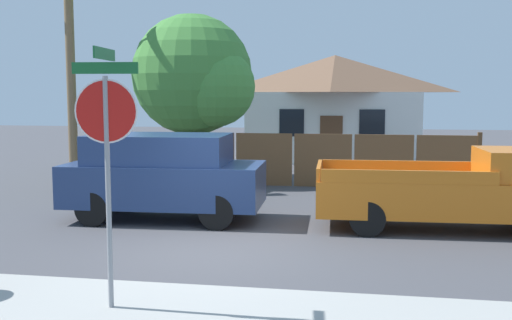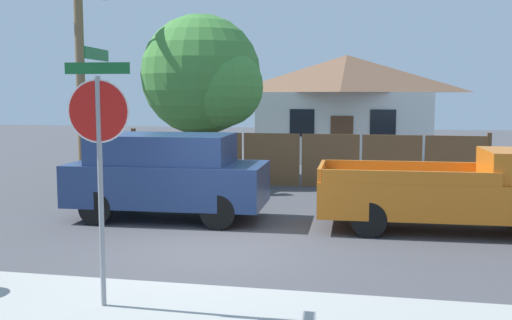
{
  "view_description": "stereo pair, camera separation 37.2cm",
  "coord_description": "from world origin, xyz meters",
  "px_view_note": "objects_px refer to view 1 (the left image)",
  "views": [
    {
      "loc": [
        2.63,
        -10.48,
        2.86
      ],
      "look_at": [
        0.71,
        0.79,
        1.6
      ],
      "focal_mm": 42.0,
      "sensor_mm": 36.0,
      "label": 1
    },
    {
      "loc": [
        2.99,
        -10.42,
        2.86
      ],
      "look_at": [
        0.71,
        0.79,
        1.6
      ],
      "focal_mm": 42.0,
      "sensor_mm": 36.0,
      "label": 2
    }
  ],
  "objects_px": {
    "red_suv": "(163,174)",
    "stop_sign": "(107,133)",
    "palm_tree": "(69,4)",
    "orange_pickup": "(460,191)",
    "house": "(334,105)",
    "oak_tree": "(197,78)"
  },
  "relations": [
    {
      "from": "red_suv",
      "to": "stop_sign",
      "type": "relative_size",
      "value": 1.3
    },
    {
      "from": "palm_tree",
      "to": "stop_sign",
      "type": "height_order",
      "value": "palm_tree"
    },
    {
      "from": "palm_tree",
      "to": "red_suv",
      "type": "height_order",
      "value": "palm_tree"
    },
    {
      "from": "stop_sign",
      "to": "orange_pickup",
      "type": "bearing_deg",
      "value": 41.11
    },
    {
      "from": "palm_tree",
      "to": "red_suv",
      "type": "relative_size",
      "value": 1.44
    },
    {
      "from": "palm_tree",
      "to": "stop_sign",
      "type": "distance_m",
      "value": 11.93
    },
    {
      "from": "house",
      "to": "palm_tree",
      "type": "height_order",
      "value": "palm_tree"
    },
    {
      "from": "oak_tree",
      "to": "palm_tree",
      "type": "bearing_deg",
      "value": -153.06
    },
    {
      "from": "house",
      "to": "red_suv",
      "type": "relative_size",
      "value": 1.71
    },
    {
      "from": "oak_tree",
      "to": "orange_pickup",
      "type": "distance_m",
      "value": 10.02
    },
    {
      "from": "orange_pickup",
      "to": "stop_sign",
      "type": "relative_size",
      "value": 1.61
    },
    {
      "from": "house",
      "to": "stop_sign",
      "type": "height_order",
      "value": "house"
    },
    {
      "from": "orange_pickup",
      "to": "red_suv",
      "type": "bearing_deg",
      "value": 177.96
    },
    {
      "from": "house",
      "to": "palm_tree",
      "type": "relative_size",
      "value": 1.19
    },
    {
      "from": "palm_tree",
      "to": "orange_pickup",
      "type": "relative_size",
      "value": 1.17
    },
    {
      "from": "oak_tree",
      "to": "stop_sign",
      "type": "relative_size",
      "value": 1.59
    },
    {
      "from": "red_suv",
      "to": "oak_tree",
      "type": "bearing_deg",
      "value": 96.0
    },
    {
      "from": "oak_tree",
      "to": "orange_pickup",
      "type": "height_order",
      "value": "oak_tree"
    },
    {
      "from": "palm_tree",
      "to": "oak_tree",
      "type": "bearing_deg",
      "value": 26.94
    },
    {
      "from": "house",
      "to": "oak_tree",
      "type": "xyz_separation_m",
      "value": [
        -4.2,
        -7.81,
        1.03
      ]
    },
    {
      "from": "house",
      "to": "oak_tree",
      "type": "relative_size",
      "value": 1.4
    },
    {
      "from": "house",
      "to": "stop_sign",
      "type": "relative_size",
      "value": 2.23
    }
  ]
}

